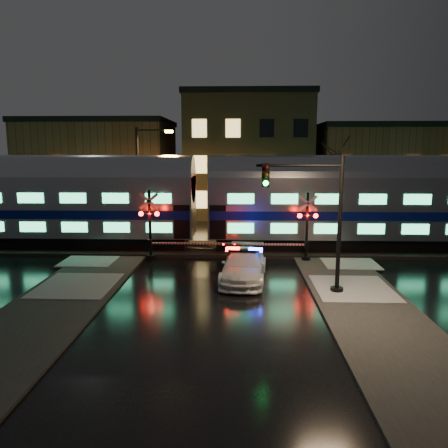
# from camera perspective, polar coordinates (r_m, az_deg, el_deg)

# --- Properties ---
(ground) EXTENTS (120.00, 120.00, 0.00)m
(ground) POSITION_cam_1_polar(r_m,az_deg,el_deg) (23.62, -0.96, -6.28)
(ground) COLOR black
(ground) RESTS_ON ground
(ballast) EXTENTS (90.00, 4.20, 0.24)m
(ballast) POSITION_cam_1_polar(r_m,az_deg,el_deg) (28.43, -0.44, -3.29)
(ballast) COLOR black
(ballast) RESTS_ON ground
(sidewalk_left) EXTENTS (4.00, 20.00, 0.12)m
(sidewalk_left) POSITION_cam_1_polar(r_m,az_deg,el_deg) (19.45, -21.77, -10.33)
(sidewalk_left) COLOR #2D2D2D
(sidewalk_left) RESTS_ON ground
(sidewalk_right) EXTENTS (4.00, 20.00, 0.12)m
(sidewalk_right) POSITION_cam_1_polar(r_m,az_deg,el_deg) (18.64, 18.79, -11.02)
(sidewalk_right) COLOR #2D2D2D
(sidewalk_right) RESTS_ON ground
(building_left) EXTENTS (14.00, 10.00, 9.00)m
(building_left) POSITION_cam_1_polar(r_m,az_deg,el_deg) (46.92, -15.71, 6.85)
(building_left) COLOR brown
(building_left) RESTS_ON ground
(building_mid) EXTENTS (12.00, 11.00, 11.50)m
(building_mid) POSITION_cam_1_polar(r_m,az_deg,el_deg) (45.20, 3.07, 8.69)
(building_mid) COLOR brown
(building_mid) RESTS_ON ground
(building_right) EXTENTS (12.00, 10.00, 8.50)m
(building_right) POSITION_cam_1_polar(r_m,az_deg,el_deg) (46.82, 19.28, 6.36)
(building_right) COLOR brown
(building_right) RESTS_ON ground
(train) EXTENTS (51.00, 3.12, 5.92)m
(train) POSITION_cam_1_polar(r_m,az_deg,el_deg) (27.95, -2.94, 3.27)
(train) COLOR black
(train) RESTS_ON ballast
(police_car) EXTENTS (2.58, 5.37, 1.68)m
(police_car) POSITION_cam_1_polar(r_m,az_deg,el_deg) (21.95, 2.62, -5.46)
(police_car) COLOR white
(police_car) RESTS_ON ground
(crossing_signal_right) EXTENTS (5.76, 0.65, 4.08)m
(crossing_signal_right) POSITION_cam_1_polar(r_m,az_deg,el_deg) (25.69, 9.99, -1.26)
(crossing_signal_right) COLOR black
(crossing_signal_right) RESTS_ON ground
(crossing_signal_left) EXTENTS (5.91, 0.66, 4.18)m
(crossing_signal_left) POSITION_cam_1_polar(r_m,az_deg,el_deg) (25.90, -8.89, -1.04)
(crossing_signal_left) COLOR black
(crossing_signal_left) RESTS_ON ground
(traffic_light) EXTENTS (4.03, 0.71, 6.23)m
(traffic_light) POSITION_cam_1_polar(r_m,az_deg,el_deg) (19.77, 12.14, 0.21)
(traffic_light) COLOR black
(traffic_light) RESTS_ON ground
(streetlight) EXTENTS (2.71, 0.28, 8.09)m
(streetlight) POSITION_cam_1_polar(r_m,az_deg,el_deg) (32.52, -10.68, 6.27)
(streetlight) COLOR black
(streetlight) RESTS_ON ground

